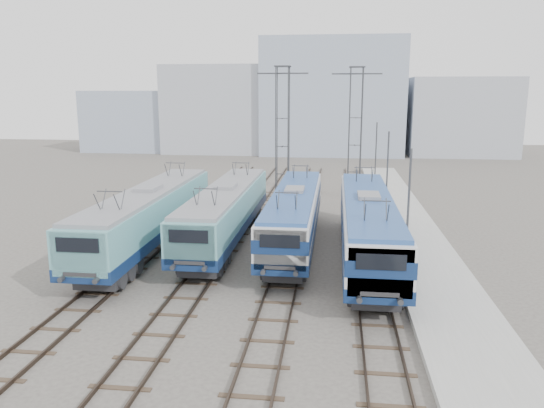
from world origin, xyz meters
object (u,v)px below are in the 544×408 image
at_px(locomotive_far_left, 148,214).
at_px(locomotive_center_left, 226,210).
at_px(locomotive_center_right, 294,212).
at_px(mast_front, 408,216).
at_px(safety_cone, 409,270).
at_px(catenary_tower_west, 282,128).
at_px(mast_mid, 387,179).
at_px(catenary_tower_east, 355,127).
at_px(mast_rear, 376,159).
at_px(locomotive_far_right, 368,222).

distance_m(locomotive_far_left, locomotive_center_left, 4.95).
height_order(locomotive_center_right, mast_front, mast_front).
xyz_separation_m(locomotive_far_left, locomotive_center_left, (4.50, 2.07, -0.08)).
bearing_deg(safety_cone, catenary_tower_west, 113.62).
distance_m(locomotive_far_left, mast_front, 15.81).
bearing_deg(mast_front, mast_mid, 90.00).
height_order(catenary_tower_west, catenary_tower_east, same).
height_order(locomotive_center_right, catenary_tower_east, catenary_tower_east).
distance_m(locomotive_center_left, mast_rear, 21.33).
bearing_deg(safety_cone, locomotive_center_left, 152.29).
xyz_separation_m(catenary_tower_east, safety_cone, (2.30, -22.13, -6.05)).
bearing_deg(mast_front, catenary_tower_east, 95.45).
xyz_separation_m(locomotive_center_left, safety_cone, (11.05, -5.80, -1.67)).
height_order(catenary_tower_west, safety_cone, catenary_tower_west).
bearing_deg(locomotive_far_left, locomotive_center_left, 24.71).
xyz_separation_m(locomotive_far_left, safety_cone, (15.55, -3.73, -1.74)).
bearing_deg(mast_front, mast_rear, 90.00).
distance_m(locomotive_far_right, catenary_tower_east, 19.64).
height_order(locomotive_far_left, locomotive_center_left, locomotive_far_left).
relative_size(locomotive_far_left, catenary_tower_east, 1.57).
bearing_deg(catenary_tower_west, locomotive_far_left, -112.38).
xyz_separation_m(locomotive_far_left, locomotive_far_right, (13.50, -0.78, 0.06)).
relative_size(catenary_tower_west, catenary_tower_east, 1.00).
bearing_deg(locomotive_center_right, mast_mid, 46.01).
relative_size(locomotive_center_right, mast_front, 2.54).
bearing_deg(mast_mid, mast_front, -90.00).
relative_size(catenary_tower_west, mast_rear, 1.71).
xyz_separation_m(catenary_tower_west, safety_cone, (8.80, -20.13, -6.05)).
relative_size(locomotive_far_right, catenary_tower_east, 1.57).
distance_m(mast_front, mast_mid, 12.00).
relative_size(locomotive_center_left, locomotive_far_right, 0.96).
bearing_deg(catenary_tower_east, locomotive_center_left, -118.19).
xyz_separation_m(locomotive_center_right, locomotive_far_right, (4.50, -2.60, 0.12)).
height_order(locomotive_far_right, catenary_tower_east, catenary_tower_east).
distance_m(catenary_tower_east, mast_mid, 10.69).
bearing_deg(locomotive_center_left, locomotive_far_left, -155.29).
xyz_separation_m(locomotive_far_right, catenary_tower_west, (-6.75, 17.17, 4.25)).
bearing_deg(catenary_tower_east, locomotive_center_right, -104.38).
distance_m(locomotive_center_left, mast_front, 12.31).
height_order(catenary_tower_east, mast_mid, catenary_tower_east).
height_order(catenary_tower_east, safety_cone, catenary_tower_east).
relative_size(mast_mid, mast_rear, 1.00).
bearing_deg(catenary_tower_west, mast_front, -66.73).
bearing_deg(mast_front, catenary_tower_west, 113.27).
distance_m(locomotive_center_left, catenary_tower_east, 19.03).
distance_m(catenary_tower_west, safety_cone, 22.79).
relative_size(locomotive_center_left, mast_front, 2.59).
xyz_separation_m(locomotive_far_right, safety_cone, (2.05, -2.95, -1.80)).
bearing_deg(locomotive_center_right, locomotive_far_left, -168.59).
distance_m(mast_mid, safety_cone, 12.47).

